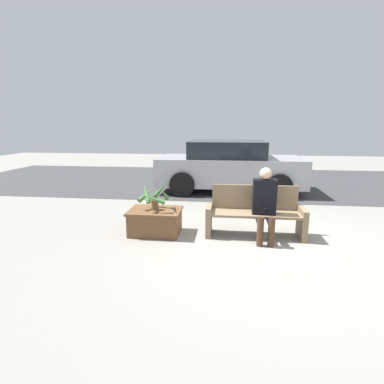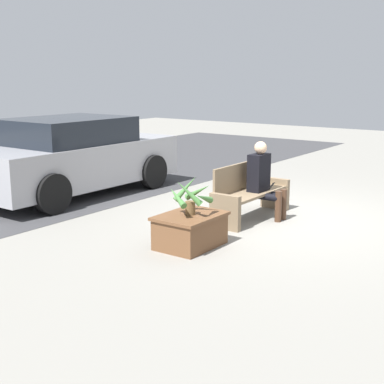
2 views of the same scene
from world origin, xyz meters
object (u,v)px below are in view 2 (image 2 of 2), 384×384
Objects in this scene: potted_plant at (191,196)px; planter_box at (190,229)px; bench at (249,193)px; person_seated at (263,177)px; parked_car at (72,156)px.

planter_box is at bearing 65.55° from potted_plant.
potted_plant is (-1.75, -0.13, 0.29)m from bench.
planter_box is (-1.88, 0.06, -0.41)m from person_seated.
potted_plant reaches higher than bench.
potted_plant is at bearing -114.45° from planter_box.
bench reaches higher than planter_box.
person_seated is 0.30× the size of parked_car.
parked_car reaches higher than potted_plant.
bench is 1.75m from planter_box.
planter_box is at bearing 178.31° from person_seated.
bench is 1.84× the size of planter_box.
potted_plant is 3.95m from parked_car.
person_seated is 1.33× the size of planter_box.
bench is at bearing -83.13° from parked_car.
parked_car is at bearing 98.57° from person_seated.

